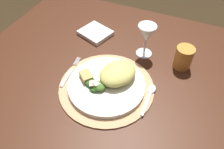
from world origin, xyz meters
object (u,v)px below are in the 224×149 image
Objects in this scene: dinner_plate at (106,85)px; amber_tumbler at (184,58)px; dining_table at (111,95)px; fork at (70,73)px; napkin at (95,33)px; spoon at (150,94)px; wine_glass at (146,35)px.

amber_tumbler is (0.23, 0.22, 0.03)m from dinner_plate.
fork is (-0.13, -0.09, 0.18)m from dining_table.
fork is 0.44m from amber_tumbler.
napkin is at bearing 94.78° from fork.
amber_tumbler reaches higher than dining_table.
spoon is at bearing -35.78° from napkin.
wine_glass is (0.09, 0.14, 0.27)m from dining_table.
spoon is (0.18, -0.06, 0.18)m from dining_table.
dinner_plate reaches higher than spoon.
amber_tumbler reaches higher than napkin.
napkin is (-0.02, 0.26, 0.00)m from fork.
fork is at bearing -175.42° from spoon.
dinner_plate is at bearing -56.39° from napkin.
wine_glass is (0.24, -0.04, 0.09)m from napkin.
wine_glass reaches higher than amber_tumbler.
dinner_plate is 1.99× the size of wine_glass.
fork is 1.80× the size of amber_tumbler.
napkin is (-0.15, 0.18, 0.18)m from dining_table.
wine_glass is at bearing 45.67° from fork.
dining_table is 0.26m from spoon.
fork is at bearing -134.33° from wine_glass.
napkin is (-0.33, 0.24, 0.00)m from spoon.
fork is 1.14× the size of spoon.
amber_tumbler is at bearing -6.77° from napkin.
dining_table is 0.35m from amber_tumbler.
wine_glass is 1.54× the size of amber_tumbler.
napkin is at bearing 144.22° from spoon.
amber_tumbler is at bearing 69.90° from spoon.
dinner_plate is 0.16m from spoon.
spoon is at bearing 4.58° from fork.
napkin is at bearing 171.44° from wine_glass.
dinner_plate is (0.02, -0.09, 0.18)m from dining_table.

